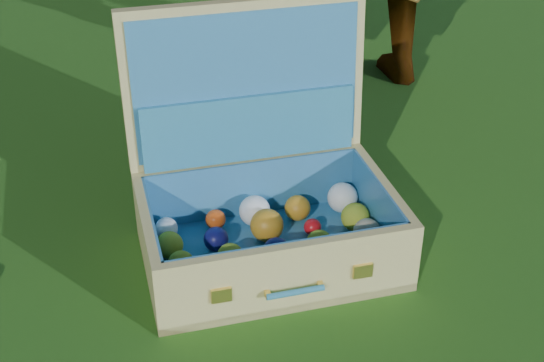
{
  "coord_description": "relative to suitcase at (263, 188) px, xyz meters",
  "views": [
    {
      "loc": [
        0.04,
        -1.35,
        1.07
      ],
      "look_at": [
        -0.07,
        0.11,
        0.17
      ],
      "focal_mm": 50.0,
      "sensor_mm": 36.0,
      "label": 1
    }
  ],
  "objects": [
    {
      "name": "suitcase",
      "position": [
        0.0,
        0.0,
        0.0
      ],
      "size": [
        0.68,
        0.6,
        0.55
      ],
      "rotation": [
        0.0,
        0.0,
        0.33
      ],
      "color": "#D2C071",
      "rests_on": "ground"
    },
    {
      "name": "ground",
      "position": [
        0.09,
        -0.11,
        -0.15
      ],
      "size": [
        60.0,
        60.0,
        0.0
      ],
      "primitive_type": "plane",
      "color": "#215114",
      "rests_on": "ground"
    }
  ]
}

